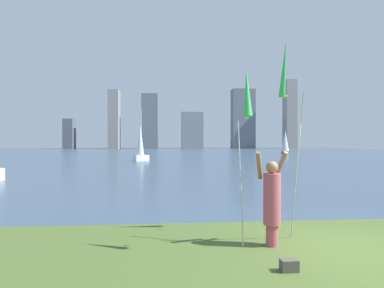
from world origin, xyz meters
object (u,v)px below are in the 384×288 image
person (272,199)px  kite_flag_left (247,97)px  bag (289,265)px  kite_flag_right (285,74)px  sailboat_1 (285,142)px  sailboat_4 (141,144)px

person → kite_flag_left: kite_flag_left is taller
bag → kite_flag_right: bearing=70.9°
person → kite_flag_right: size_ratio=0.43×
bag → sailboat_1: bearing=69.0°
kite_flag_left → sailboat_1: (20.70, 51.64, -0.85)m
kite_flag_right → sailboat_1: bearing=68.9°
kite_flag_left → sailboat_4: 30.84m
bag → sailboat_1: size_ratio=0.05×
person → bag: bearing=-104.0°
person → kite_flag_left: 2.17m
kite_flag_right → bag: 4.32m
person → bag: person is taller
person → kite_flag_left: bearing=-159.2°
person → sailboat_4: (-4.81, 30.21, 0.92)m
kite_flag_left → sailboat_1: sailboat_1 is taller
person → kite_flag_right: kite_flag_right is taller
sailboat_4 → person: bearing=-81.0°
person → sailboat_1: (20.09, 51.32, 1.20)m
kite_flag_left → sailboat_4: size_ratio=0.63×
bag → sailboat_4: (-4.65, 31.51, 1.78)m
kite_flag_left → sailboat_1: size_ratio=0.66×
kite_flag_left → sailboat_4: sailboat_4 is taller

